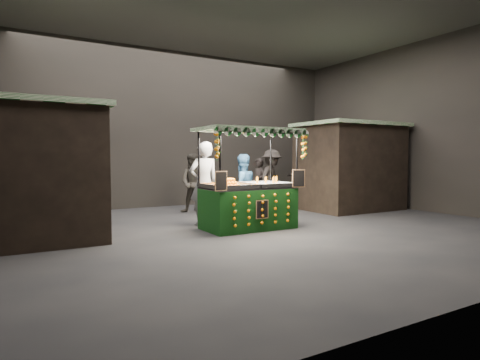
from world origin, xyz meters
TOP-DOWN VIEW (x-y plane):
  - ground at (0.00, 0.00)m, footprint 12.00×12.00m
  - market_hall at (0.00, 0.00)m, footprint 12.10×10.10m
  - neighbour_stall_left at (-4.40, 1.00)m, footprint 3.00×2.20m
  - neighbour_stall_right at (4.40, 1.50)m, footprint 3.00×2.20m
  - juice_stall at (0.01, 0.15)m, footprint 2.29×1.35m
  - vendor_grey at (-0.64, 1.11)m, footprint 0.72×0.49m
  - vendor_blue at (0.48, 1.28)m, footprint 0.82×0.64m
  - shopper_0 at (-4.30, 1.87)m, footprint 0.65×0.50m
  - shopper_1 at (-0.02, 3.09)m, footprint 1.04×1.01m
  - shopper_2 at (-2.98, 3.27)m, footprint 1.10×0.76m
  - shopper_3 at (2.63, 3.06)m, footprint 1.36×1.18m
  - shopper_4 at (-3.08, 3.20)m, footprint 0.88×0.80m
  - shopper_5 at (4.50, 3.45)m, footprint 1.54×1.46m
  - shopper_6 at (2.36, 3.41)m, footprint 0.42×0.60m

SIDE VIEW (x-z plane):
  - ground at x=0.00m, z-range 0.00..0.00m
  - juice_stall at x=0.01m, z-range -0.42..1.80m
  - shopper_4 at x=-3.08m, z-range 0.00..1.50m
  - shopper_6 at x=2.36m, z-range 0.00..1.54m
  - shopper_0 at x=-4.30m, z-range 0.00..1.58m
  - vendor_blue at x=0.48m, z-range 0.00..1.66m
  - shopper_1 at x=-0.02m, z-range 0.00..1.69m
  - shopper_2 at x=-2.98m, z-range 0.00..1.73m
  - shopper_5 at x=4.50m, z-range 0.00..1.74m
  - shopper_3 at x=2.63m, z-range 0.00..1.83m
  - vendor_grey at x=-0.64m, z-range 0.00..1.95m
  - neighbour_stall_left at x=-4.40m, z-range 0.01..2.61m
  - neighbour_stall_right at x=4.40m, z-range 0.01..2.61m
  - market_hall at x=0.00m, z-range 0.86..5.91m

